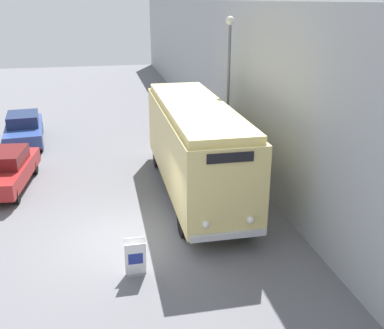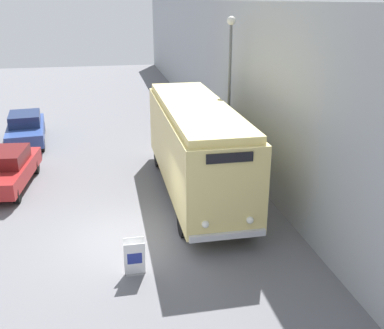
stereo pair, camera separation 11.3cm
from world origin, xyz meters
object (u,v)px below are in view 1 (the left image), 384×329
sign_board (135,258)px  streetlamp (229,73)px  parked_car_near (5,170)px  parked_car_mid (24,129)px  vintage_bus (195,144)px

sign_board → streetlamp: size_ratio=0.16×
sign_board → parked_car_near: (-4.56, 7.15, 0.28)m
streetlamp → parked_car_mid: bearing=149.8°
sign_board → parked_car_near: parked_car_near is taller
vintage_bus → parked_car_mid: (-7.44, 8.09, -1.20)m
streetlamp → sign_board: bearing=-121.8°
streetlamp → vintage_bus: bearing=-127.8°
vintage_bus → sign_board: 6.02m
parked_car_mid → vintage_bus: bearing=-53.1°
vintage_bus → sign_board: size_ratio=9.02×
sign_board → parked_car_mid: parked_car_mid is taller
streetlamp → parked_car_mid: (-9.44, 5.50, -3.42)m
parked_car_near → parked_car_mid: (-0.11, 6.06, 0.03)m
vintage_bus → sign_board: vintage_bus is taller
parked_car_near → parked_car_mid: parked_car_mid is taller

